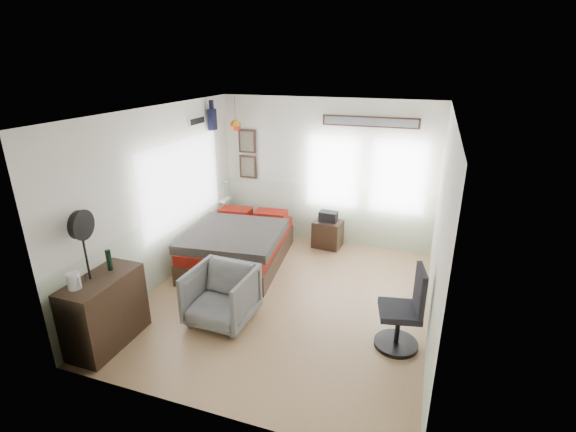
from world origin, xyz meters
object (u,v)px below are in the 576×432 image
Objects in this scene: bed at (239,245)px; task_chair at (404,316)px; dresser at (105,311)px; armchair at (221,296)px; nightstand at (328,234)px.

bed is 2.08× the size of task_chair.
bed is 2.23× the size of dresser.
task_chair is (2.86, -1.42, 0.11)m from bed.
bed is at bearing 109.95° from armchair.
task_chair reaches higher than armchair.
task_chair is (2.33, 0.23, 0.06)m from armchair.
dresser is at bearing -111.29° from nightstand.
nightstand is at bearing 62.81° from dresser.
dresser is at bearing -139.84° from armchair.
nightstand is at bearing 76.82° from armchair.
bed is at bearing 76.89° from dresser.
dresser is 0.93× the size of task_chair.
dresser reaches higher than armchair.
armchair is 0.78× the size of task_chair.
armchair is (1.12, 0.87, -0.07)m from dresser.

